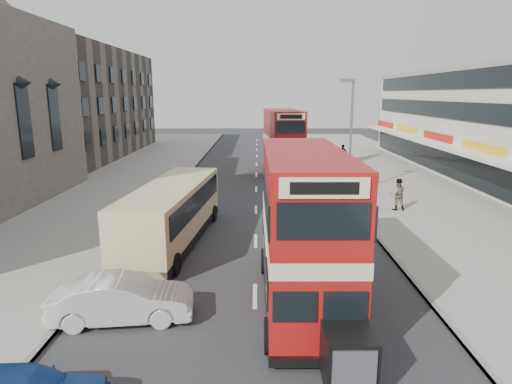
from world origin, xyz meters
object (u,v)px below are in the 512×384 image
(street_lamp, at_px, (350,128))
(car_right_a, at_px, (328,190))
(coach, at_px, (172,211))
(pedestrian_far, at_px, (342,154))
(bus_main, at_px, (304,229))
(pedestrian_near, at_px, (397,194))
(car_left_front, at_px, (122,299))
(cyclist, at_px, (305,183))
(car_right_b, at_px, (315,180))
(bus_second, at_px, (283,141))

(street_lamp, bearing_deg, car_right_a, -145.60)
(coach, relative_size, pedestrian_far, 5.31)
(bus_main, relative_size, pedestrian_far, 4.82)
(pedestrian_near, distance_m, pedestrian_far, 18.21)
(car_left_front, relative_size, pedestrian_near, 2.23)
(street_lamp, distance_m, cyclist, 4.94)
(street_lamp, bearing_deg, car_right_b, 132.99)
(bus_main, xyz_separation_m, pedestrian_far, (7.12, 30.18, -1.59))
(car_right_a, height_order, pedestrian_near, pedestrian_near)
(pedestrian_near, bearing_deg, car_right_b, -57.01)
(car_right_b, relative_size, pedestrian_far, 2.44)
(pedestrian_near, xyz_separation_m, cyclist, (-5.12, 4.71, -0.29))
(coach, relative_size, cyclist, 4.51)
(car_left_front, height_order, pedestrian_near, pedestrian_near)
(coach, bearing_deg, car_left_front, -85.64)
(street_lamp, bearing_deg, bus_main, -106.45)
(car_right_b, bearing_deg, bus_main, -13.31)
(bus_main, xyz_separation_m, car_left_front, (-5.86, -1.22, -1.98))
(bus_second, bearing_deg, car_left_front, 71.21)
(street_lamp, xyz_separation_m, pedestrian_far, (2.24, 13.66, -3.66))
(pedestrian_near, bearing_deg, pedestrian_far, -89.08)
(bus_main, relative_size, car_right_b, 1.98)
(pedestrian_far, height_order, cyclist, cyclist)
(coach, relative_size, car_right_b, 2.18)
(street_lamp, relative_size, pedestrian_far, 4.19)
(street_lamp, distance_m, car_right_b, 5.09)
(pedestrian_far, bearing_deg, bus_main, -114.87)
(bus_main, xyz_separation_m, pedestrian_near, (7.01, 11.97, -1.57))
(cyclist, bearing_deg, street_lamp, -9.41)
(car_right_a, bearing_deg, pedestrian_near, 51.07)
(car_left_front, height_order, pedestrian_far, pedestrian_far)
(bus_second, height_order, car_right_a, bus_second)
(car_left_front, bearing_deg, street_lamp, -37.85)
(car_left_front, xyz_separation_m, cyclist, (7.75, 17.90, 0.12))
(car_right_b, relative_size, pedestrian_near, 2.38)
(car_right_a, distance_m, cyclist, 1.90)
(pedestrian_near, xyz_separation_m, pedestrian_far, (0.11, 18.21, -0.02))
(street_lamp, height_order, pedestrian_far, street_lamp)
(car_right_a, relative_size, cyclist, 1.90)
(car_right_a, xyz_separation_m, pedestrian_near, (3.71, -3.47, 0.51))
(pedestrian_near, bearing_deg, car_left_front, 46.96)
(bus_second, distance_m, cyclist, 9.71)
(pedestrian_far, bearing_deg, pedestrian_near, -101.95)
(bus_main, bearing_deg, car_left_front, 11.38)
(car_right_a, distance_m, pedestrian_far, 15.23)
(bus_main, distance_m, bus_second, 26.13)
(bus_second, height_order, car_right_b, bus_second)
(car_right_a, bearing_deg, cyclist, -127.15)
(street_lamp, distance_m, car_right_a, 4.57)
(bus_second, bearing_deg, bus_main, 83.15)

